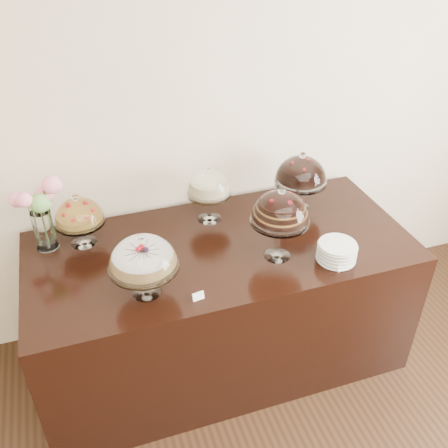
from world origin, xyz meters
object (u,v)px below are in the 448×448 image
object	(u,v)px
display_counter	(221,303)
cake_stand_dark_choco	(301,172)
cake_stand_choco_layer	(280,210)
cake_stand_cheesecake	(209,185)
cake_stand_sugar_sponge	(143,256)
flower_vase	(41,210)
cake_stand_fruit_tart	(79,214)
plate_stack	(337,252)

from	to	relation	value
display_counter	cake_stand_dark_choco	world-z (taller)	cake_stand_dark_choco
cake_stand_choco_layer	cake_stand_cheesecake	world-z (taller)	cake_stand_choco_layer
cake_stand_sugar_sponge	cake_stand_dark_choco	size ratio (longest dim) A/B	0.94
display_counter	cake_stand_sugar_sponge	bearing A→B (deg)	-151.78
cake_stand_sugar_sponge	display_counter	bearing A→B (deg)	28.22
display_counter	cake_stand_sugar_sponge	world-z (taller)	cake_stand_sugar_sponge
cake_stand_choco_layer	flower_vase	distance (m)	1.30
display_counter	flower_vase	xyz separation A→B (m)	(-0.94, 0.30, 0.70)
cake_stand_sugar_sponge	cake_stand_cheesecake	world-z (taller)	cake_stand_cheesecake
display_counter	cake_stand_cheesecake	world-z (taller)	cake_stand_cheesecake
cake_stand_sugar_sponge	cake_stand_choco_layer	world-z (taller)	cake_stand_choco_layer
cake_stand_cheesecake	cake_stand_dark_choco	world-z (taller)	cake_stand_dark_choco
display_counter	cake_stand_choco_layer	bearing A→B (deg)	-35.53
display_counter	cake_stand_fruit_tart	xyz separation A→B (m)	(-0.74, 0.28, 0.65)
cake_stand_sugar_sponge	flower_vase	xyz separation A→B (m)	(-0.45, 0.56, 0.02)
cake_stand_fruit_tart	flower_vase	distance (m)	0.20
flower_vase	plate_stack	bearing A→B (deg)	-22.80
cake_stand_choco_layer	plate_stack	bearing A→B (deg)	-24.61
cake_stand_choco_layer	cake_stand_dark_choco	xyz separation A→B (m)	(0.33, 0.43, -0.05)
cake_stand_dark_choco	flower_vase	bearing A→B (deg)	177.49
cake_stand_sugar_sponge	plate_stack	distance (m)	1.06
cake_stand_choco_layer	cake_stand_cheesecake	distance (m)	0.54
cake_stand_fruit_tart	flower_vase	world-z (taller)	flower_vase
cake_stand_choco_layer	cake_stand_dark_choco	world-z (taller)	cake_stand_choco_layer
cake_stand_cheesecake	cake_stand_dark_choco	size ratio (longest dim) A/B	0.98
cake_stand_choco_layer	flower_vase	xyz separation A→B (m)	(-1.20, 0.49, -0.06)
cake_stand_dark_choco	cake_stand_fruit_tart	world-z (taller)	cake_stand_dark_choco
cake_stand_choco_layer	flower_vase	size ratio (longest dim) A/B	1.01
cake_stand_sugar_sponge	cake_stand_cheesecake	xyz separation A→B (m)	(0.50, 0.55, 0.01)
cake_stand_cheesecake	plate_stack	distance (m)	0.84
cake_stand_cheesecake	cake_stand_fruit_tart	distance (m)	0.76
cake_stand_sugar_sponge	flower_vase	bearing A→B (deg)	128.78
cake_stand_cheesecake	flower_vase	size ratio (longest dim) A/B	0.86
flower_vase	plate_stack	world-z (taller)	flower_vase
cake_stand_choco_layer	plate_stack	xyz separation A→B (m)	(0.29, -0.13, -0.25)
cake_stand_cheesecake	plate_stack	world-z (taller)	cake_stand_cheesecake
cake_stand_fruit_tart	cake_stand_cheesecake	bearing A→B (deg)	0.66
cake_stand_sugar_sponge	cake_stand_fruit_tart	size ratio (longest dim) A/B	1.12
cake_stand_cheesecake	cake_stand_fruit_tart	world-z (taller)	cake_stand_cheesecake
cake_stand_sugar_sponge	plate_stack	size ratio (longest dim) A/B	1.72
cake_stand_sugar_sponge	plate_stack	world-z (taller)	cake_stand_sugar_sponge
flower_vase	cake_stand_sugar_sponge	bearing A→B (deg)	-51.22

